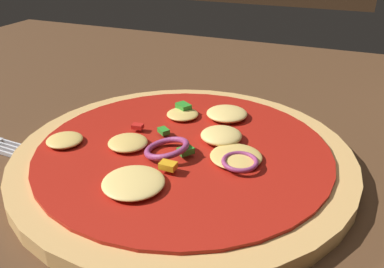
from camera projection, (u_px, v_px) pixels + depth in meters
name	position (u px, v px, depth m)	size (l,w,h in m)	color
dining_table	(220.00, 172.00, 0.38)	(1.21, 0.84, 0.04)	#4C301C
pizza	(183.00, 155.00, 0.36)	(0.30, 0.30, 0.03)	tan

